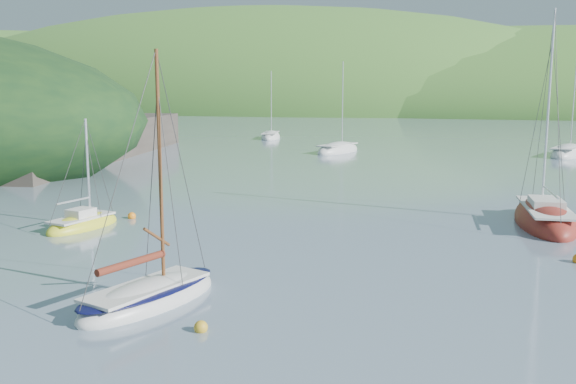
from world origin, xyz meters
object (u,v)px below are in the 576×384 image
(distant_sloop_a, at_px, (338,151))
(sloop_red, at_px, (544,220))
(sailboat_yellow, at_px, (83,225))
(distant_sloop_c, at_px, (271,137))
(distant_sloop_b, at_px, (568,154))
(daysailer_white, at_px, (149,297))

(distant_sloop_a, bearing_deg, sloop_red, -43.38)
(sailboat_yellow, height_order, distant_sloop_c, distant_sloop_c)
(distant_sloop_a, xyz_separation_m, distant_sloop_c, (-12.06, 14.04, -0.01))
(distant_sloop_c, bearing_deg, distant_sloop_b, -28.87)
(daysailer_white, height_order, sloop_red, sloop_red)
(sailboat_yellow, relative_size, distant_sloop_a, 0.58)
(sailboat_yellow, bearing_deg, distant_sloop_b, 67.43)
(sloop_red, distance_m, distant_sloop_a, 35.22)
(distant_sloop_c, bearing_deg, sloop_red, -68.09)
(sailboat_yellow, bearing_deg, sloop_red, 28.89)
(sloop_red, bearing_deg, distant_sloop_b, 76.55)
(daysailer_white, relative_size, distant_sloop_b, 0.79)
(daysailer_white, distance_m, distant_sloop_c, 63.04)
(sailboat_yellow, xyz_separation_m, distant_sloop_c, (-7.88, 52.02, 0.01))
(daysailer_white, height_order, sailboat_yellow, daysailer_white)
(sloop_red, height_order, distant_sloop_c, sloop_red)
(sloop_red, xyz_separation_m, sailboat_yellow, (-21.68, -7.42, -0.06))
(daysailer_white, xyz_separation_m, distant_sloop_b, (17.84, 50.21, -0.02))
(daysailer_white, bearing_deg, sloop_red, 67.90)
(daysailer_white, relative_size, distant_sloop_c, 0.92)
(daysailer_white, bearing_deg, distant_sloop_b, 87.20)
(sloop_red, bearing_deg, distant_sloop_a, 114.29)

